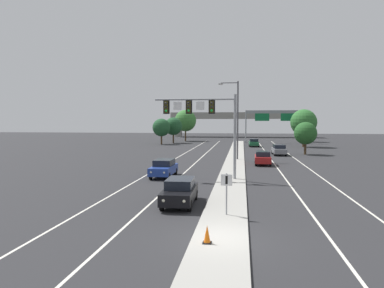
{
  "coord_description": "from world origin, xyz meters",
  "views": [
    {
      "loc": [
        0.89,
        -15.04,
        5.13
      ],
      "look_at": [
        -3.2,
        14.05,
        3.2
      ],
      "focal_mm": 33.48,
      "sensor_mm": 36.0,
      "label": 1
    }
  ],
  "objects": [
    {
      "name": "edge_stripe_right",
      "position": [
        8.0,
        25.0,
        0.0
      ],
      "size": [
        0.14,
        100.0,
        0.01
      ],
      "primitive_type": "cube",
      "color": "silver",
      "rests_on": "ground"
    },
    {
      "name": "tree_far_left_c",
      "position": [
        -13.2,
        73.48,
        5.1
      ],
      "size": [
        5.4,
        5.4,
        7.81
      ],
      "color": "#4C3823",
      "rests_on": "ground"
    },
    {
      "name": "highway_sign_gantry",
      "position": [
        8.2,
        67.92,
        6.16
      ],
      "size": [
        13.28,
        0.42,
        7.5
      ],
      "color": "gray",
      "rests_on": "ground"
    },
    {
      "name": "traffic_cone_median_nose",
      "position": [
        -0.49,
        -0.85,
        0.51
      ],
      "size": [
        0.36,
        0.36,
        0.74
      ],
      "color": "black",
      "rests_on": "median_island"
    },
    {
      "name": "tree_far_left_a",
      "position": [
        -14.67,
        65.04,
        3.82
      ],
      "size": [
        4.05,
        4.05,
        5.86
      ],
      "color": "#4C3823",
      "rests_on": "ground"
    },
    {
      "name": "overpass_bridge",
      "position": [
        0.0,
        97.22,
        5.78
      ],
      "size": [
        42.4,
        6.4,
        7.65
      ],
      "color": "gray",
      "rests_on": "ground"
    },
    {
      "name": "ground_plane",
      "position": [
        0.0,
        0.0,
        0.0
      ],
      "size": [
        260.0,
        260.0,
        0.0
      ],
      "primitive_type": "plane",
      "color": "#28282B"
    },
    {
      "name": "median_sign_post",
      "position": [
        0.1,
        3.7,
        1.59
      ],
      "size": [
        0.6,
        0.1,
        2.2
      ],
      "color": "gray",
      "rests_on": "median_island"
    },
    {
      "name": "overhead_signal_mast",
      "position": [
        -2.19,
        15.6,
        5.49
      ],
      "size": [
        7.07,
        0.44,
        7.2
      ],
      "color": "gray",
      "rests_on": "median_island"
    },
    {
      "name": "car_receding_green",
      "position": [
        3.16,
        56.24,
        0.82
      ],
      "size": [
        1.89,
        4.5,
        1.58
      ],
      "color": "#195633",
      "rests_on": "ground"
    },
    {
      "name": "tree_far_left_b",
      "position": [
        -16.4,
        60.47,
        3.63
      ],
      "size": [
        3.84,
        3.84,
        5.56
      ],
      "color": "#4C3823",
      "rests_on": "ground"
    },
    {
      "name": "tree_far_right_b",
      "position": [
        12.68,
        56.75,
        4.79
      ],
      "size": [
        5.07,
        5.07,
        7.33
      ],
      "color": "#4C3823",
      "rests_on": "ground"
    },
    {
      "name": "lane_stripe_receding_center",
      "position": [
        4.7,
        25.0,
        0.0
      ],
      "size": [
        0.14,
        100.0,
        0.01
      ],
      "primitive_type": "cube",
      "color": "silver",
      "rests_on": "ground"
    },
    {
      "name": "edge_stripe_left",
      "position": [
        -8.0,
        25.0,
        0.0
      ],
      "size": [
        0.14,
        100.0,
        0.01
      ],
      "primitive_type": "cube",
      "color": "silver",
      "rests_on": "ground"
    },
    {
      "name": "street_lamp_median",
      "position": [
        0.08,
        31.3,
        5.79
      ],
      "size": [
        2.58,
        0.28,
        10.0
      ],
      "color": "#4C4C51",
      "rests_on": "median_island"
    },
    {
      "name": "lane_stripe_oncoming_center",
      "position": [
        -4.7,
        25.0,
        0.0
      ],
      "size": [
        0.14,
        100.0,
        0.01
      ],
      "primitive_type": "cube",
      "color": "silver",
      "rests_on": "ground"
    },
    {
      "name": "tree_far_right_a",
      "position": [
        10.34,
        40.67,
        3.21
      ],
      "size": [
        3.4,
        3.4,
        4.92
      ],
      "color": "#4C3823",
      "rests_on": "ground"
    },
    {
      "name": "car_receding_red",
      "position": [
        3.28,
        27.07,
        0.82
      ],
      "size": [
        1.92,
        4.51,
        1.58
      ],
      "color": "maroon",
      "rests_on": "ground"
    },
    {
      "name": "median_island",
      "position": [
        0.0,
        18.0,
        0.07
      ],
      "size": [
        2.4,
        110.0,
        0.15
      ],
      "primitive_type": "cube",
      "color": "#9E9B93",
      "rests_on": "ground"
    },
    {
      "name": "car_oncoming_black",
      "position": [
        -2.85,
        6.24,
        0.82
      ],
      "size": [
        1.9,
        4.5,
        1.58
      ],
      "color": "black",
      "rests_on": "ground"
    },
    {
      "name": "tree_far_right_c",
      "position": [
        16.22,
        74.06,
        4.13
      ],
      "size": [
        4.37,
        4.37,
        6.33
      ],
      "color": "#4C3823",
      "rests_on": "ground"
    },
    {
      "name": "car_oncoming_blue",
      "position": [
        -6.17,
        16.67,
        0.82
      ],
      "size": [
        1.89,
        4.5,
        1.58
      ],
      "color": "navy",
      "rests_on": "ground"
    },
    {
      "name": "car_receding_grey",
      "position": [
        6.33,
        39.14,
        0.82
      ],
      "size": [
        1.92,
        4.51,
        1.58
      ],
      "color": "slate",
      "rests_on": "ground"
    }
  ]
}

